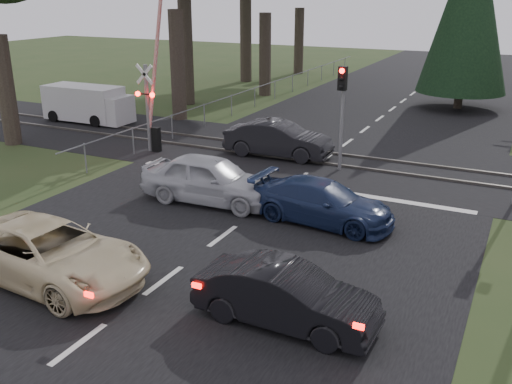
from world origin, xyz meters
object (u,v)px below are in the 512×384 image
Objects in this scene: crossing_signal at (152,106)px; silver_car at (210,179)px; dark_car_far at (278,139)px; white_van at (90,104)px; traffic_signal_center at (342,100)px; dark_hatchback at (286,296)px; blue_sedan at (322,202)px; cream_coupe at (50,253)px.

crossing_signal is 7.19m from silver_car.
silver_car is at bearing 179.49° from dark_car_far.
white_van is (-12.17, 7.88, 0.17)m from silver_car.
traffic_signal_center is at bearing 6.15° from crossing_signal.
blue_sedan is at bearing 13.27° from dark_hatchback.
cream_coupe is 1.32× the size of dark_hatchback.
white_van is (-14.94, 2.55, -1.83)m from traffic_signal_center.
cream_coupe is 1.11× the size of silver_car.
dark_car_far is at bearing -9.19° from white_van.
crossing_signal is at bearing 69.73° from blue_sedan.
dark_hatchback is at bearing -43.53° from crossing_signal.
silver_car is 0.95× the size of white_van.
silver_car is (0.73, 6.51, 0.08)m from cream_coupe.
white_van reaches higher than blue_sedan.
dark_hatchback is (10.74, -10.20, -1.40)m from crossing_signal.
dark_hatchback is at bearing -139.90° from silver_car.
silver_car is at bearing -38.87° from crossing_signal.
crossing_signal is 12.02m from cream_coupe.
cream_coupe is 1.17× the size of blue_sedan.
traffic_signal_center is 5.91m from blue_sedan.
dark_car_far is at bearing 39.35° from blue_sedan.
dark_car_far is (0.50, 12.64, 0.03)m from cream_coupe.
crossing_signal is at bearing -173.85° from traffic_signal_center.
dark_hatchback is at bearing -162.74° from blue_sedan.
cream_coupe is 6.55m from silver_car.
blue_sedan is at bearing -92.65° from silver_car.
silver_car is 14.50m from white_van.
crossing_signal reaches higher than dark_hatchback.
white_van is (-16.16, 7.92, 0.33)m from blue_sedan.
silver_car reaches higher than dark_hatchback.
white_van is at bearing 152.68° from crossing_signal.
blue_sedan is 7.47m from dark_car_far.
dark_hatchback is 0.89× the size of blue_sedan.
blue_sedan is (9.49, -4.48, -1.40)m from crossing_signal.
cream_coupe is 1.06× the size of white_van.
white_van is (-11.94, 1.75, 0.22)m from dark_car_far.
cream_coupe is at bearing 171.42° from silver_car.
cream_coupe is at bearing 148.87° from blue_sedan.
cream_coupe is at bearing 175.03° from dark_car_far.
dark_hatchback is at bearing -77.46° from traffic_signal_center.
traffic_signal_center is 0.89× the size of dark_car_far.
white_van is at bearing 52.88° from dark_hatchback.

